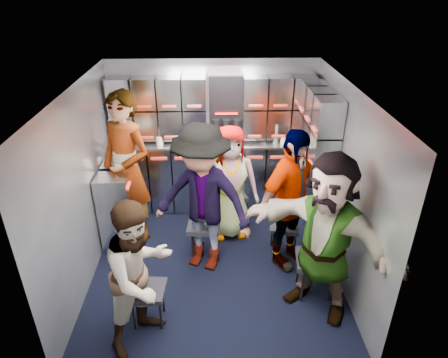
{
  "coord_description": "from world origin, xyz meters",
  "views": [
    {
      "loc": [
        -0.0,
        -3.74,
        3.13
      ],
      "look_at": [
        0.12,
        0.35,
        0.96
      ],
      "focal_mm": 32.0,
      "sensor_mm": 36.0,
      "label": 1
    }
  ],
  "objects_px": {
    "jump_seat_near_right": "(316,262)",
    "attendant_arc_c": "(230,183)",
    "jump_seat_center": "(229,197)",
    "attendant_arc_e": "(325,237)",
    "jump_seat_mid_left": "(204,227)",
    "jump_seat_near_left": "(147,292)",
    "attendant_arc_b": "(203,200)",
    "jump_seat_mid_right": "(284,227)",
    "attendant_arc_d": "(290,201)",
    "attendant_standing": "(127,170)",
    "attendant_arc_a": "(140,275)"
  },
  "relations": [
    {
      "from": "jump_seat_near_right",
      "to": "attendant_arc_c",
      "type": "bearing_deg",
      "value": 126.72
    },
    {
      "from": "jump_seat_center",
      "to": "attendant_arc_e",
      "type": "height_order",
      "value": "attendant_arc_e"
    },
    {
      "from": "jump_seat_mid_left",
      "to": "attendant_arc_c",
      "type": "bearing_deg",
      "value": 54.38
    },
    {
      "from": "jump_seat_near_left",
      "to": "jump_seat_mid_left",
      "type": "xyz_separation_m",
      "value": [
        0.53,
        1.03,
        0.03
      ]
    },
    {
      "from": "jump_seat_near_left",
      "to": "attendant_arc_b",
      "type": "height_order",
      "value": "attendant_arc_b"
    },
    {
      "from": "jump_seat_near_left",
      "to": "jump_seat_mid_right",
      "type": "height_order",
      "value": "jump_seat_near_left"
    },
    {
      "from": "attendant_arc_d",
      "to": "jump_seat_center",
      "type": "bearing_deg",
      "value": 90.54
    },
    {
      "from": "attendant_arc_d",
      "to": "attendant_standing",
      "type": "bearing_deg",
      "value": 124.31
    },
    {
      "from": "attendant_standing",
      "to": "attendant_arc_d",
      "type": "relative_size",
      "value": 1.15
    },
    {
      "from": "jump_seat_mid_left",
      "to": "attendant_arc_b",
      "type": "distance_m",
      "value": 0.52
    },
    {
      "from": "attendant_arc_b",
      "to": "attendant_arc_c",
      "type": "relative_size",
      "value": 1.18
    },
    {
      "from": "jump_seat_near_left",
      "to": "jump_seat_mid_left",
      "type": "height_order",
      "value": "jump_seat_mid_left"
    },
    {
      "from": "jump_seat_near_left",
      "to": "attendant_arc_a",
      "type": "relative_size",
      "value": 0.28
    },
    {
      "from": "attendant_arc_c",
      "to": "attendant_arc_a",
      "type": "bearing_deg",
      "value": -126.12
    },
    {
      "from": "jump_seat_center",
      "to": "attendant_arc_d",
      "type": "relative_size",
      "value": 0.31
    },
    {
      "from": "jump_seat_near_right",
      "to": "attendant_arc_c",
      "type": "distance_m",
      "value": 1.47
    },
    {
      "from": "attendant_arc_c",
      "to": "jump_seat_near_left",
      "type": "bearing_deg",
      "value": -128.88
    },
    {
      "from": "attendant_standing",
      "to": "attendant_arc_b",
      "type": "height_order",
      "value": "attendant_standing"
    },
    {
      "from": "attendant_arc_c",
      "to": "attendant_arc_d",
      "type": "bearing_deg",
      "value": -51.88
    },
    {
      "from": "jump_seat_center",
      "to": "attendant_standing",
      "type": "bearing_deg",
      "value": -170.18
    },
    {
      "from": "attendant_arc_b",
      "to": "jump_seat_near_left",
      "type": "bearing_deg",
      "value": -98.95
    },
    {
      "from": "attendant_arc_a",
      "to": "attendant_arc_b",
      "type": "relative_size",
      "value": 0.84
    },
    {
      "from": "jump_seat_near_left",
      "to": "attendant_arc_a",
      "type": "bearing_deg",
      "value": -90.0
    },
    {
      "from": "jump_seat_near_left",
      "to": "attendant_arc_c",
      "type": "xyz_separation_m",
      "value": [
        0.85,
        1.48,
        0.38
      ]
    },
    {
      "from": "jump_seat_mid_left",
      "to": "attendant_arc_e",
      "type": "bearing_deg",
      "value": -36.6
    },
    {
      "from": "jump_seat_mid_right",
      "to": "attendant_arc_d",
      "type": "height_order",
      "value": "attendant_arc_d"
    },
    {
      "from": "attendant_arc_c",
      "to": "attendant_arc_d",
      "type": "distance_m",
      "value": 0.89
    },
    {
      "from": "attendant_arc_e",
      "to": "jump_seat_mid_right",
      "type": "bearing_deg",
      "value": 142.49
    },
    {
      "from": "jump_seat_near_left",
      "to": "jump_seat_mid_left",
      "type": "relative_size",
      "value": 0.93
    },
    {
      "from": "jump_seat_mid_right",
      "to": "attendant_arc_c",
      "type": "bearing_deg",
      "value": 146.83
    },
    {
      "from": "jump_seat_center",
      "to": "attendant_standing",
      "type": "distance_m",
      "value": 1.37
    },
    {
      "from": "attendant_arc_d",
      "to": "jump_seat_mid_right",
      "type": "bearing_deg",
      "value": 50.99
    },
    {
      "from": "attendant_arc_b",
      "to": "attendant_arc_c",
      "type": "distance_m",
      "value": 0.72
    },
    {
      "from": "jump_seat_near_left",
      "to": "jump_seat_near_right",
      "type": "relative_size",
      "value": 0.88
    },
    {
      "from": "attendant_arc_b",
      "to": "jump_seat_mid_left",
      "type": "bearing_deg",
      "value": 113.07
    },
    {
      "from": "attendant_arc_a",
      "to": "attendant_arc_c",
      "type": "height_order",
      "value": "attendant_arc_c"
    },
    {
      "from": "jump_seat_near_right",
      "to": "attendant_arc_d",
      "type": "relative_size",
      "value": 0.28
    },
    {
      "from": "attendant_arc_a",
      "to": "jump_seat_mid_right",
      "type": "bearing_deg",
      "value": -11.48
    },
    {
      "from": "jump_seat_mid_left",
      "to": "attendant_arc_d",
      "type": "distance_m",
      "value": 1.08
    },
    {
      "from": "jump_seat_mid_right",
      "to": "attendant_arc_e",
      "type": "distance_m",
      "value": 1.06
    },
    {
      "from": "jump_seat_near_right",
      "to": "attendant_standing",
      "type": "relative_size",
      "value": 0.24
    },
    {
      "from": "attendant_arc_d",
      "to": "jump_seat_mid_left",
      "type": "bearing_deg",
      "value": 132.12
    },
    {
      "from": "jump_seat_mid_left",
      "to": "attendant_arc_e",
      "type": "xyz_separation_m",
      "value": [
        1.18,
        -0.87,
        0.48
      ]
    },
    {
      "from": "jump_seat_center",
      "to": "attendant_standing",
      "type": "xyz_separation_m",
      "value": [
        -1.25,
        -0.22,
        0.53
      ]
    },
    {
      "from": "jump_seat_center",
      "to": "jump_seat_mid_left",
      "type": "bearing_deg",
      "value": -117.12
    },
    {
      "from": "jump_seat_near_left",
      "to": "jump_seat_near_right",
      "type": "xyz_separation_m",
      "value": [
        1.71,
        0.34,
        0.05
      ]
    },
    {
      "from": "jump_seat_near_left",
      "to": "attendant_arc_e",
      "type": "xyz_separation_m",
      "value": [
        1.71,
        0.16,
        0.5
      ]
    },
    {
      "from": "jump_seat_near_left",
      "to": "attendant_standing",
      "type": "xyz_separation_m",
      "value": [
        -0.39,
        1.45,
        0.6
      ]
    },
    {
      "from": "attendant_arc_d",
      "to": "attendant_arc_c",
      "type": "bearing_deg",
      "value": 98.0
    },
    {
      "from": "jump_seat_near_right",
      "to": "jump_seat_mid_right",
      "type": "bearing_deg",
      "value": 106.09
    }
  ]
}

